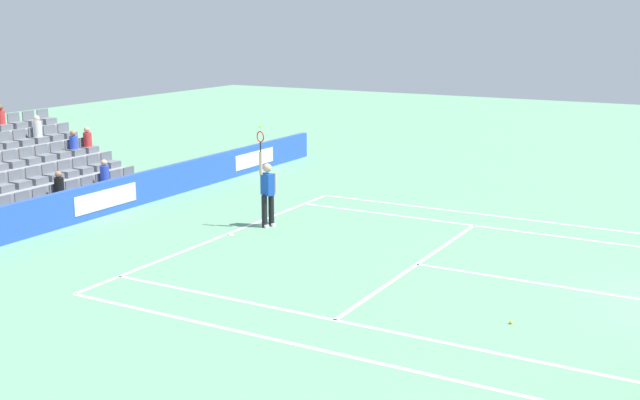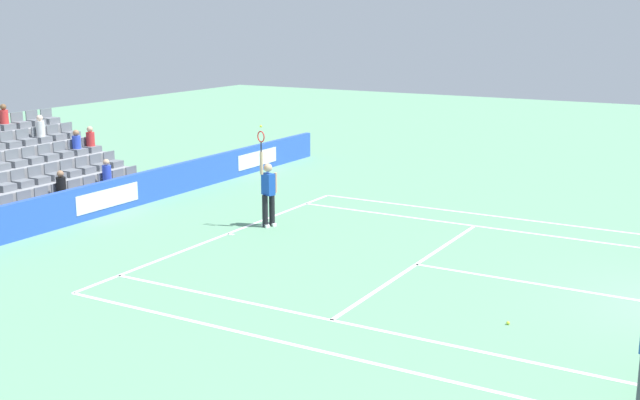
% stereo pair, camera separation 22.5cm
% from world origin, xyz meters
% --- Properties ---
extents(line_baseline, '(10.97, 0.10, 0.01)m').
position_xyz_m(line_baseline, '(0.00, -11.89, 0.00)').
color(line_baseline, white).
rests_on(line_baseline, ground).
extents(line_service, '(8.23, 0.10, 0.01)m').
position_xyz_m(line_service, '(0.00, -6.40, 0.00)').
color(line_service, white).
rests_on(line_service, ground).
extents(line_centre_service, '(0.10, 6.40, 0.01)m').
position_xyz_m(line_centre_service, '(0.00, -3.20, 0.00)').
color(line_centre_service, white).
rests_on(line_centre_service, ground).
extents(line_singles_sideline_left, '(0.10, 11.89, 0.01)m').
position_xyz_m(line_singles_sideline_left, '(4.12, -5.95, 0.00)').
color(line_singles_sideline_left, white).
rests_on(line_singles_sideline_left, ground).
extents(line_singles_sideline_right, '(0.10, 11.89, 0.01)m').
position_xyz_m(line_singles_sideline_right, '(-4.12, -5.95, 0.00)').
color(line_singles_sideline_right, white).
rests_on(line_singles_sideline_right, ground).
extents(line_doubles_sideline_left, '(0.10, 11.89, 0.01)m').
position_xyz_m(line_doubles_sideline_left, '(5.49, -5.95, 0.00)').
color(line_doubles_sideline_left, white).
rests_on(line_doubles_sideline_left, ground).
extents(line_doubles_sideline_right, '(0.10, 11.89, 0.01)m').
position_xyz_m(line_doubles_sideline_right, '(-5.49, -5.95, 0.00)').
color(line_doubles_sideline_right, white).
rests_on(line_doubles_sideline_right, ground).
extents(line_centre_mark, '(0.10, 0.20, 0.01)m').
position_xyz_m(line_centre_mark, '(0.00, -11.79, 0.00)').
color(line_centre_mark, white).
rests_on(line_centre_mark, ground).
extents(sponsor_barrier, '(23.41, 0.22, 0.99)m').
position_xyz_m(sponsor_barrier, '(-0.00, -16.31, 0.50)').
color(sponsor_barrier, blue).
rests_on(sponsor_barrier, ground).
extents(tennis_player, '(0.51, 0.43, 2.85)m').
position_xyz_m(tennis_player, '(-1.22, -11.37, 0.99)').
color(tennis_player, black).
rests_on(tennis_player, ground).
extents(stadium_stand, '(5.58, 4.75, 2.94)m').
position_xyz_m(stadium_stand, '(-0.00, -19.88, 0.82)').
color(stadium_stand, gray).
rests_on(stadium_stand, ground).
extents(loose_tennis_ball, '(0.07, 0.07, 0.07)m').
position_xyz_m(loose_tennis_ball, '(2.64, -3.39, 0.03)').
color(loose_tennis_ball, '#D1E533').
rests_on(loose_tennis_ball, ground).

